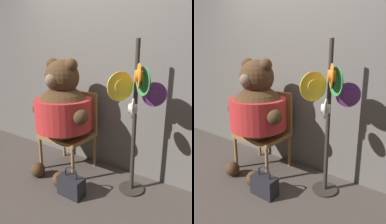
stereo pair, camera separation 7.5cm
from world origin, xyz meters
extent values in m
plane|color=#4C423D|center=(0.00, 0.00, 0.00)|extent=(14.00, 14.00, 0.00)
cube|color=#66605B|center=(0.00, 0.79, 1.39)|extent=(8.00, 0.10, 2.78)
cylinder|color=#9E703D|center=(-0.57, 0.17, 0.21)|extent=(0.04, 0.04, 0.43)
cylinder|color=#9E703D|center=(-0.03, 0.17, 0.21)|extent=(0.04, 0.04, 0.43)
cylinder|color=#9E703D|center=(-0.57, 0.62, 0.21)|extent=(0.04, 0.04, 0.43)
cylinder|color=#9E703D|center=(-0.03, 0.62, 0.21)|extent=(0.04, 0.04, 0.43)
cube|color=#9E703D|center=(-0.30, 0.40, 0.45)|extent=(0.60, 0.50, 0.05)
cube|color=#9E703D|center=(-0.30, 0.63, 0.74)|extent=(0.60, 0.04, 0.52)
sphere|color=#4C331E|center=(-0.28, 0.32, 0.77)|extent=(0.68, 0.68, 0.68)
cylinder|color=red|center=(-0.28, 0.32, 0.77)|extent=(0.69, 0.69, 0.37)
sphere|color=#4C331E|center=(-0.28, 0.32, 1.21)|extent=(0.41, 0.41, 0.41)
sphere|color=#4C331E|center=(-0.42, 0.32, 1.35)|extent=(0.15, 0.15, 0.15)
sphere|color=#4C331E|center=(-0.14, 0.32, 1.35)|extent=(0.15, 0.15, 0.15)
sphere|color=#7A604C|center=(-0.28, 0.15, 1.19)|extent=(0.15, 0.15, 0.15)
sphere|color=#4C331E|center=(-0.60, 0.24, 0.80)|extent=(0.19, 0.19, 0.19)
sphere|color=#4C331E|center=(0.04, 0.24, 0.80)|extent=(0.19, 0.19, 0.19)
sphere|color=#4C331E|center=(-0.46, 0.02, 0.09)|extent=(0.18, 0.18, 0.18)
sphere|color=#4C331E|center=(-0.09, 0.02, 0.09)|extent=(0.18, 0.18, 0.18)
cylinder|color=#332D28|center=(0.61, 0.41, 0.01)|extent=(0.28, 0.28, 0.02)
cylinder|color=#332D28|center=(0.61, 0.41, 0.81)|extent=(0.04, 0.04, 1.61)
cylinder|color=#7A388E|center=(0.77, 0.51, 1.08)|extent=(0.21, 0.14, 0.24)
cylinder|color=#7A388E|center=(0.77, 0.51, 1.08)|extent=(0.13, 0.11, 0.12)
cylinder|color=silver|center=(0.66, 0.24, 0.98)|extent=(0.07, 0.18, 0.19)
cylinder|color=silver|center=(0.66, 0.24, 0.98)|extent=(0.10, 0.11, 0.09)
cylinder|color=orange|center=(0.69, 0.28, 1.28)|extent=(0.12, 0.20, 0.22)
cylinder|color=orange|center=(0.69, 0.28, 1.28)|extent=(0.11, 0.13, 0.11)
cylinder|color=#3D9351|center=(0.71, 0.33, 1.23)|extent=(0.22, 0.18, 0.27)
cylinder|color=#3D9351|center=(0.71, 0.33, 1.23)|extent=(0.15, 0.14, 0.13)
cylinder|color=yellow|center=(0.52, 0.26, 1.17)|extent=(0.15, 0.25, 0.28)
cylinder|color=yellow|center=(0.52, 0.26, 1.17)|extent=(0.10, 0.14, 0.14)
cube|color=#232328|center=(0.12, -0.04, 0.11)|extent=(0.28, 0.15, 0.21)
torus|color=#232328|center=(0.12, -0.04, 0.25)|extent=(0.17, 0.02, 0.17)
camera|label=1|loc=(1.48, -1.57, 1.48)|focal=35.00mm
camera|label=2|loc=(1.54, -1.53, 1.48)|focal=35.00mm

